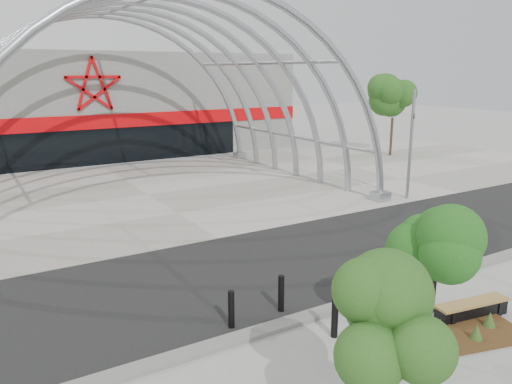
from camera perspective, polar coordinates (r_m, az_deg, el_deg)
ground at (r=14.96m, az=8.14°, el=-12.91°), size 140.00×140.00×0.00m
road at (r=17.54m, az=0.85°, el=-8.58°), size 140.00×7.00×0.02m
forecourt at (r=27.96m, az=-12.26°, el=-0.33°), size 60.00×17.00×0.04m
kerb at (r=14.76m, az=8.78°, el=-13.05°), size 60.00×0.50×0.12m
arena_building at (r=44.62m, az=-20.21°, el=9.49°), size 34.00×15.24×8.00m
vault_canopy at (r=27.96m, az=-12.26°, el=-0.33°), size 20.80×15.80×20.36m
planting_bed at (r=13.92m, az=20.30°, el=-15.30°), size 4.76×2.47×0.48m
signal_pole at (r=27.20m, az=17.28°, el=5.36°), size 0.23×0.81×5.73m
street_tree_0 at (r=8.80m, az=15.63°, el=-13.86°), size 1.63×1.63×3.72m
street_tree_1 at (r=12.11m, az=19.73°, el=-6.40°), size 1.57×1.57×3.72m
bench_0 at (r=13.04m, az=16.08°, el=-16.58°), size 2.09×0.87×0.43m
bench_1 at (r=15.37m, az=23.40°, el=-12.25°), size 2.33×0.86×0.48m
bollard_0 at (r=13.54m, az=-2.84°, el=-13.28°), size 0.17×0.17×1.05m
bollard_1 at (r=13.26m, az=8.99°, el=-13.92°), size 0.18×0.18×1.11m
bollard_2 at (r=14.37m, az=2.89°, el=-11.53°), size 0.17×0.17×1.09m
bollard_3 at (r=17.50m, az=16.37°, el=-7.71°), size 0.14×0.14×0.88m
bollard_4 at (r=15.22m, az=19.54°, el=-11.13°), size 0.15×0.15×0.96m
bg_tree_1 at (r=40.99m, az=15.44°, el=9.89°), size 2.70×2.70×5.91m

